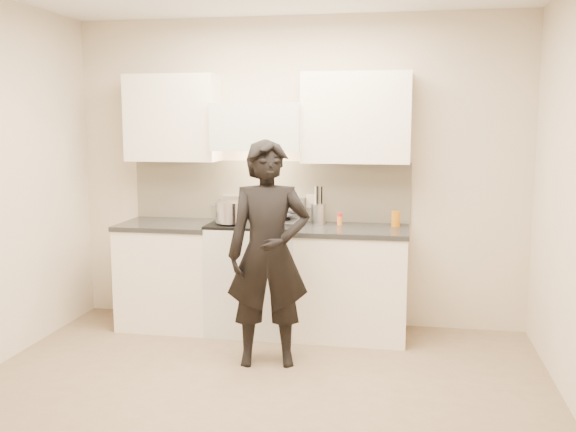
{
  "coord_description": "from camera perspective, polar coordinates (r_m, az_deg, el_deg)",
  "views": [
    {
      "loc": [
        0.94,
        -3.84,
        1.79
      ],
      "look_at": [
        0.05,
        1.05,
        1.06
      ],
      "focal_mm": 40.0,
      "sensor_mm": 36.0,
      "label": 1
    }
  ],
  "objects": [
    {
      "name": "counter_right",
      "position": [
        5.45,
        5.74,
        -5.82
      ],
      "size": [
        0.92,
        0.67,
        0.92
      ],
      "color": "white",
      "rests_on": "ground"
    },
    {
      "name": "wok",
      "position": [
        5.56,
        -0.69,
        0.71
      ],
      "size": [
        0.34,
        0.42,
        0.28
      ],
      "color": "#A3A0B5",
      "rests_on": "stove"
    },
    {
      "name": "ground_plane",
      "position": [
        4.34,
        -3.24,
        -16.02
      ],
      "size": [
        4.0,
        4.0,
        0.0
      ],
      "primitive_type": "plane",
      "color": "#867056"
    },
    {
      "name": "utensil_crock",
      "position": [
        5.54,
        2.72,
        0.34
      ],
      "size": [
        0.12,
        0.12,
        0.32
      ],
      "color": "#B2B2B4",
      "rests_on": "counter_right"
    },
    {
      "name": "counter_left",
      "position": [
        5.8,
        -10.39,
        -5.05
      ],
      "size": [
        0.82,
        0.67,
        0.92
      ],
      "color": "white",
      "rests_on": "ground"
    },
    {
      "name": "oil_glass",
      "position": [
        5.46,
        9.56,
        -0.24
      ],
      "size": [
        0.08,
        0.08,
        0.13
      ],
      "color": "#BC690F",
      "rests_on": "counter_right"
    },
    {
      "name": "person",
      "position": [
        4.71,
        -1.75,
        -3.38
      ],
      "size": [
        0.68,
        0.52,
        1.67
      ],
      "primitive_type": "imported",
      "rotation": [
        0.0,
        0.0,
        0.21
      ],
      "color": "black",
      "rests_on": "ground"
    },
    {
      "name": "spice_jar",
      "position": [
        5.48,
        4.62,
        -0.27
      ],
      "size": [
        0.05,
        0.05,
        0.1
      ],
      "color": "orange",
      "rests_on": "counter_right"
    },
    {
      "name": "stock_pot",
      "position": [
        5.37,
        -5.09,
        0.33
      ],
      "size": [
        0.37,
        0.27,
        0.17
      ],
      "color": "#A3A0B5",
      "rests_on": "stove"
    },
    {
      "name": "room_shell",
      "position": [
        4.33,
        -2.99,
        5.79
      ],
      "size": [
        4.04,
        3.54,
        2.7
      ],
      "color": "beige",
      "rests_on": "ground"
    },
    {
      "name": "stove",
      "position": [
        5.57,
        -2.83,
        -5.33
      ],
      "size": [
        0.76,
        0.65,
        0.96
      ],
      "color": "silver",
      "rests_on": "ground"
    }
  ]
}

